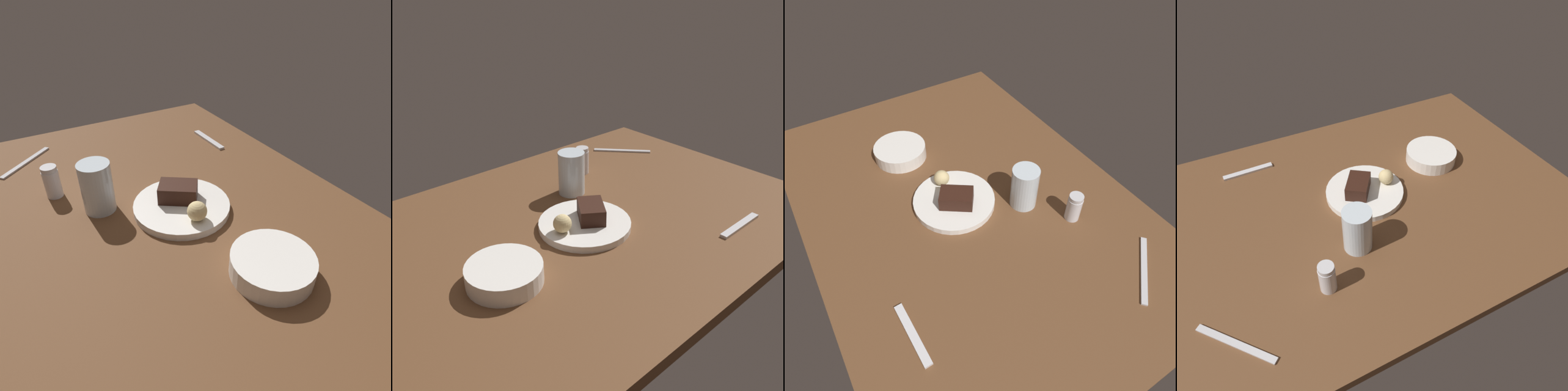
# 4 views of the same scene
# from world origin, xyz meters

# --- Properties ---
(dining_table) EXTENTS (1.20, 0.84, 0.03)m
(dining_table) POSITION_xyz_m (0.00, 0.00, 0.01)
(dining_table) COLOR brown
(dining_table) RESTS_ON ground
(dessert_plate) EXTENTS (0.22, 0.22, 0.02)m
(dessert_plate) POSITION_xyz_m (0.01, 0.03, 0.04)
(dessert_plate) COLOR white
(dessert_plate) RESTS_ON dining_table
(chocolate_cake_slice) EXTENTS (0.10, 0.11, 0.04)m
(chocolate_cake_slice) POSITION_xyz_m (-0.01, 0.03, 0.07)
(chocolate_cake_slice) COLOR black
(chocolate_cake_slice) RESTS_ON dessert_plate
(bread_roll) EXTENTS (0.04, 0.04, 0.04)m
(bread_roll) POSITION_xyz_m (0.08, 0.03, 0.07)
(bread_roll) COLOR #DBC184
(bread_roll) RESTS_ON dessert_plate
(salt_shaker) EXTENTS (0.04, 0.04, 0.08)m
(salt_shaker) POSITION_xyz_m (-0.20, -0.21, 0.07)
(salt_shaker) COLOR silver
(salt_shaker) RESTS_ON dining_table
(water_glass) EXTENTS (0.07, 0.07, 0.12)m
(water_glass) POSITION_xyz_m (-0.09, -0.13, 0.09)
(water_glass) COLOR silver
(water_glass) RESTS_ON dining_table
(side_bowl) EXTENTS (0.16, 0.16, 0.04)m
(side_bowl) POSITION_xyz_m (0.27, 0.08, 0.05)
(side_bowl) COLOR white
(side_bowl) RESTS_ON dining_table
(dessert_spoon) EXTENTS (0.15, 0.02, 0.01)m
(dessert_spoon) POSITION_xyz_m (-0.27, 0.28, 0.03)
(dessert_spoon) COLOR silver
(dessert_spoon) RESTS_ON dining_table
(butter_knife) EXTENTS (0.14, 0.15, 0.01)m
(butter_knife) POSITION_xyz_m (-0.41, -0.25, 0.03)
(butter_knife) COLOR silver
(butter_knife) RESTS_ON dining_table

